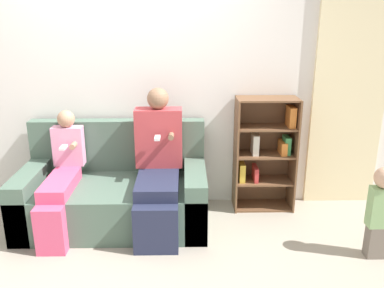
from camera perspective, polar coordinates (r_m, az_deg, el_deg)
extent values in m
plane|color=#9E9384|center=(3.60, -10.21, -14.67)|extent=(14.00, 14.00, 0.00)
cube|color=silver|center=(4.11, -9.01, 8.61)|extent=(10.00, 0.06, 2.55)
cube|color=beige|center=(4.36, 21.17, 6.52)|extent=(0.73, 0.04, 2.30)
cube|color=#4C6656|center=(3.89, -10.95, -8.64)|extent=(1.71, 0.75, 0.41)
cube|color=#4C6656|center=(4.19, -10.16, -2.80)|extent=(1.71, 0.15, 0.92)
cube|color=#4C6656|center=(4.06, -21.73, -7.39)|extent=(0.20, 0.75, 0.55)
cube|color=#4C6656|center=(3.80, 0.45, -7.76)|extent=(0.20, 0.75, 0.55)
cube|color=#232842|center=(3.45, -5.10, -11.90)|extent=(0.37, 0.12, 0.41)
cube|color=#232842|center=(3.63, -4.88, -5.78)|extent=(0.37, 0.53, 0.11)
cube|color=#B73D42|center=(3.85, -4.67, 0.92)|extent=(0.44, 0.20, 0.56)
sphere|color=#8C664C|center=(3.76, -4.81, 6.37)|extent=(0.20, 0.20, 0.20)
cylinder|color=#8C664C|center=(3.69, -2.95, 1.09)|extent=(0.05, 0.10, 0.05)
cube|color=white|center=(3.65, -4.87, 0.86)|extent=(0.05, 0.12, 0.02)
cube|color=#DB4C75|center=(3.62, -19.24, -11.43)|extent=(0.24, 0.12, 0.41)
cube|color=#DB4C75|center=(3.82, -18.03, -5.41)|extent=(0.24, 0.60, 0.11)
cube|color=#E599BC|center=(4.06, -16.94, -0.25)|extent=(0.28, 0.13, 0.38)
sphere|color=tan|center=(3.99, -17.28, 3.39)|extent=(0.16, 0.16, 0.16)
cylinder|color=tan|center=(3.93, -16.32, -0.23)|extent=(0.05, 0.10, 0.05)
cube|color=white|center=(3.90, -17.61, -0.46)|extent=(0.05, 0.12, 0.02)
cube|color=#70665B|center=(3.74, 24.35, -12.30)|extent=(0.15, 0.11, 0.28)
cube|color=#84AD70|center=(3.60, 24.97, -8.02)|extent=(0.19, 0.11, 0.34)
cube|color=brown|center=(4.08, 6.17, -1.51)|extent=(0.02, 0.31, 1.15)
cube|color=brown|center=(4.20, 14.06, -1.42)|extent=(0.02, 0.31, 1.15)
cube|color=brown|center=(4.27, 9.80, -0.81)|extent=(0.60, 0.02, 1.15)
cube|color=brown|center=(4.34, 9.76, -8.52)|extent=(0.56, 0.28, 0.02)
cube|color=brown|center=(4.23, 9.96, -5.08)|extent=(0.56, 0.28, 0.02)
cube|color=brown|center=(4.13, 10.17, -1.47)|extent=(0.56, 0.28, 0.02)
cube|color=brown|center=(4.05, 10.38, 2.31)|extent=(0.56, 0.28, 0.02)
cube|color=brown|center=(3.98, 10.60, 6.23)|extent=(0.56, 0.28, 0.02)
cube|color=beige|center=(4.08, 8.83, -0.01)|extent=(0.06, 0.17, 0.20)
cube|color=gold|center=(4.15, 6.97, -3.83)|extent=(0.06, 0.19, 0.19)
cube|color=#C63838|center=(4.18, 8.86, -4.06)|extent=(0.04, 0.20, 0.15)
cube|color=orange|center=(4.14, 12.60, -0.48)|extent=(0.06, 0.19, 0.13)
cube|color=orange|center=(4.07, 13.71, 3.77)|extent=(0.06, 0.19, 0.20)
cube|color=#429956|center=(4.14, 13.11, -0.15)|extent=(0.06, 0.15, 0.18)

